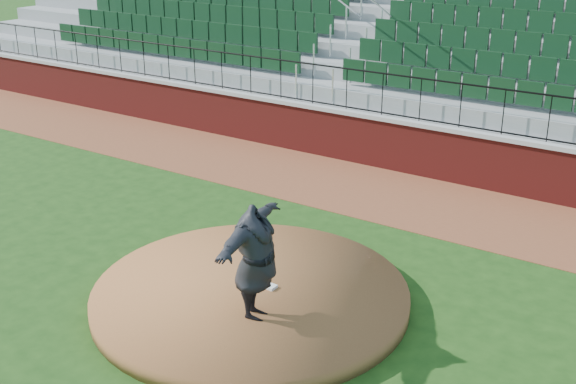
# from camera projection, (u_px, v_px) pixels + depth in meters

# --- Properties ---
(ground) EXTENTS (90.00, 90.00, 0.00)m
(ground) POSITION_uv_depth(u_px,v_px,m) (238.00, 293.00, 11.99)
(ground) COLOR #1B3F12
(ground) RESTS_ON ground
(warning_track) EXTENTS (34.00, 3.20, 0.01)m
(warning_track) POSITION_uv_depth(u_px,v_px,m) (385.00, 193.00, 16.16)
(warning_track) COLOR brown
(warning_track) RESTS_ON ground
(field_wall) EXTENTS (34.00, 0.35, 1.20)m
(field_wall) POSITION_uv_depth(u_px,v_px,m) (417.00, 149.00, 17.18)
(field_wall) COLOR maroon
(field_wall) RESTS_ON ground
(wall_cap) EXTENTS (34.00, 0.45, 0.10)m
(wall_cap) POSITION_uv_depth(u_px,v_px,m) (419.00, 123.00, 16.95)
(wall_cap) COLOR #B7B7B7
(wall_cap) RESTS_ON field_wall
(wall_railing) EXTENTS (34.00, 0.05, 1.00)m
(wall_railing) POSITION_uv_depth(u_px,v_px,m) (420.00, 100.00, 16.75)
(wall_railing) COLOR black
(wall_railing) RESTS_ON wall_cap
(seating_stands) EXTENTS (34.00, 5.10, 4.60)m
(seating_stands) POSITION_uv_depth(u_px,v_px,m) (465.00, 59.00, 18.67)
(seating_stands) COLOR gray
(seating_stands) RESTS_ON ground
(concourse_wall) EXTENTS (34.00, 0.50, 5.50)m
(concourse_wall) POSITION_uv_depth(u_px,v_px,m) (503.00, 28.00, 20.68)
(concourse_wall) COLOR maroon
(concourse_wall) RESTS_ON ground
(pitchers_mound) EXTENTS (5.07, 5.07, 0.25)m
(pitchers_mound) POSITION_uv_depth(u_px,v_px,m) (251.00, 295.00, 11.66)
(pitchers_mound) COLOR brown
(pitchers_mound) RESTS_ON ground
(pitching_rubber) EXTENTS (0.67, 0.18, 0.04)m
(pitching_rubber) POSITION_uv_depth(u_px,v_px,m) (258.00, 283.00, 11.74)
(pitching_rubber) COLOR white
(pitching_rubber) RESTS_ON pitchers_mound
(pitcher) EXTENTS (1.18, 2.30, 1.80)m
(pitcher) POSITION_uv_depth(u_px,v_px,m) (256.00, 262.00, 10.49)
(pitcher) COLOR black
(pitcher) RESTS_ON pitchers_mound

